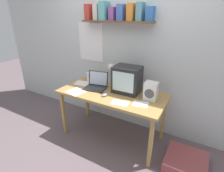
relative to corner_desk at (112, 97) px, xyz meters
The scene contains 14 objects.
ground_plane 0.69m from the corner_desk, ahead, with size 12.00×12.00×0.00m, color #66565B.
back_wall 0.81m from the corner_desk, 90.87° to the left, with size 5.60×0.24×2.60m.
corner_desk is the anchor object (origin of this frame).
crt_monitor 0.33m from the corner_desk, 36.57° to the left, with size 0.38×0.30×0.38m.
laptop 0.32m from the corner_desk, behind, with size 0.35×0.31×0.24m.
desk_lamp 0.38m from the corner_desk, 121.52° to the left, with size 0.11×0.17×0.37m.
juice_glass 0.62m from the corner_desk, 158.84° to the left, with size 0.07×0.07×0.14m.
space_heater 0.58m from the corner_desk, ahead, with size 0.17×0.14×0.24m.
computer_mouse 0.17m from the corner_desk, 102.01° to the right, with size 0.08×0.12×0.03m.
loose_paper_near_monitor 0.50m from the corner_desk, 15.06° to the right, with size 0.22×0.19×0.00m.
printed_handout 0.59m from the corner_desk, behind, with size 0.30×0.24×0.00m.
open_notebook 0.53m from the corner_desk, 153.00° to the right, with size 0.28×0.27×0.00m.
loose_paper_near_laptop 0.34m from the corner_desk, 43.10° to the right, with size 0.24×0.17×0.00m.
floor_cushion 1.27m from the corner_desk, ahead, with size 0.49×0.49×0.14m.
Camera 1 is at (1.12, -1.97, 1.80)m, focal length 28.00 mm.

